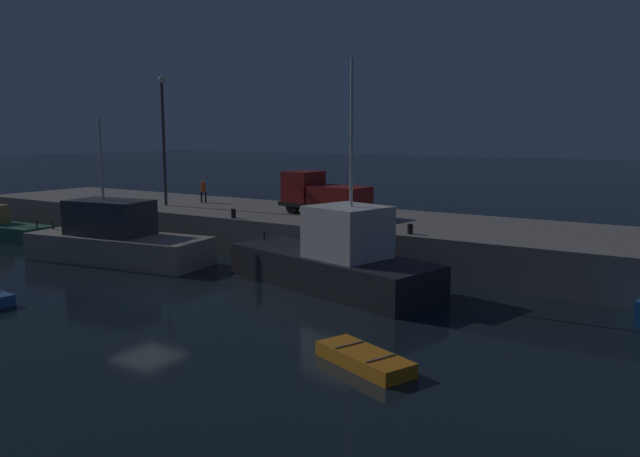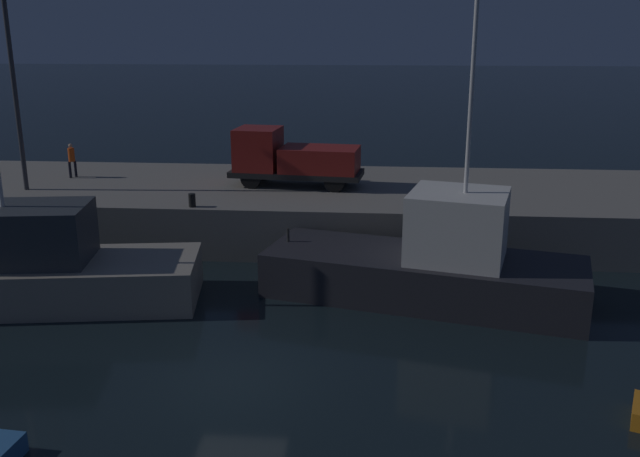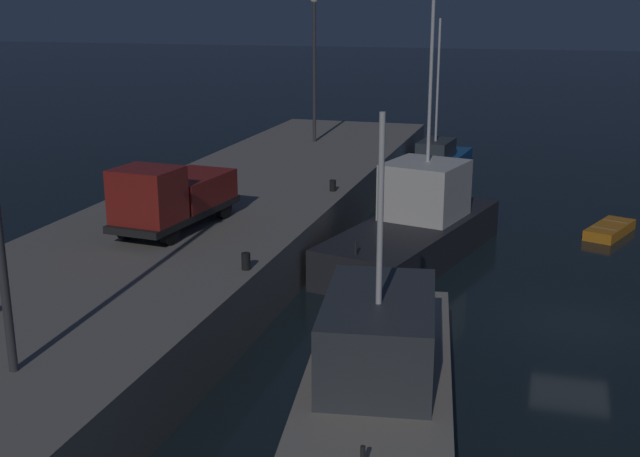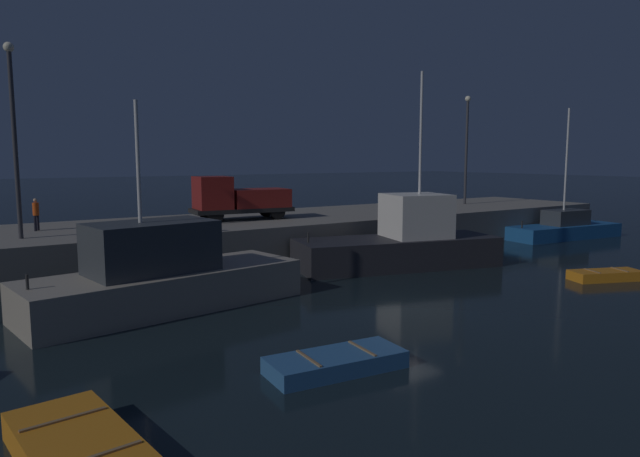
{
  "view_description": "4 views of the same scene",
  "coord_description": "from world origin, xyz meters",
  "px_view_note": "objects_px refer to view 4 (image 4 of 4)",
  "views": [
    {
      "loc": [
        20.18,
        -17.8,
        7.07
      ],
      "look_at": [
        3.73,
        7.8,
        2.4
      ],
      "focal_mm": 35.41,
      "sensor_mm": 36.0,
      "label": 1
    },
    {
      "loc": [
        3.56,
        -16.13,
        8.97
      ],
      "look_at": [
        1.66,
        7.61,
        2.03
      ],
      "focal_mm": 38.79,
      "sensor_mm": 36.0,
      "label": 2
    },
    {
      "loc": [
        -25.55,
        1.2,
        10.09
      ],
      "look_at": [
        2.97,
        9.49,
        1.69
      ],
      "focal_mm": 45.11,
      "sensor_mm": 36.0,
      "label": 3
    },
    {
      "loc": [
        -14.37,
        -16.11,
        5.74
      ],
      "look_at": [
        2.48,
        9.39,
        1.92
      ],
      "focal_mm": 31.86,
      "sensor_mm": 36.0,
      "label": 4
    }
  ],
  "objects_px": {
    "rowboat_white_mid": "(80,452)",
    "lamp_post_east": "(467,142)",
    "lamp_post_west": "(14,127)",
    "fishing_boat_white": "(162,277)",
    "fishing_boat_orange": "(564,228)",
    "bollard_central": "(210,226)",
    "dockworker": "(36,212)",
    "dinghy_orange_near": "(606,275)",
    "utility_truck": "(238,199)",
    "fishing_trawler_red": "(402,243)",
    "dinghy_red_small": "(336,362)",
    "bollard_west": "(381,214)"
  },
  "relations": [
    {
      "from": "rowboat_white_mid",
      "to": "lamp_post_east",
      "type": "xyz_separation_m",
      "value": [
        32.2,
        19.99,
        6.67
      ]
    },
    {
      "from": "lamp_post_west",
      "to": "fishing_boat_white",
      "type": "bearing_deg",
      "value": -62.34
    },
    {
      "from": "fishing_boat_orange",
      "to": "bollard_central",
      "type": "bearing_deg",
      "value": 175.46
    },
    {
      "from": "fishing_boat_white",
      "to": "dockworker",
      "type": "distance_m",
      "value": 10.75
    },
    {
      "from": "dinghy_orange_near",
      "to": "rowboat_white_mid",
      "type": "bearing_deg",
      "value": -171.24
    },
    {
      "from": "lamp_post_east",
      "to": "rowboat_white_mid",
      "type": "bearing_deg",
      "value": -148.17
    },
    {
      "from": "fishing_boat_orange",
      "to": "dinghy_orange_near",
      "type": "distance_m",
      "value": 14.61
    },
    {
      "from": "dockworker",
      "to": "utility_truck",
      "type": "bearing_deg",
      "value": -4.99
    },
    {
      "from": "fishing_boat_orange",
      "to": "dinghy_orange_near",
      "type": "height_order",
      "value": "fishing_boat_orange"
    },
    {
      "from": "lamp_post_east",
      "to": "lamp_post_west",
      "type": "bearing_deg",
      "value": -175.81
    },
    {
      "from": "fishing_trawler_red",
      "to": "dinghy_red_small",
      "type": "distance_m",
      "value": 15.36
    },
    {
      "from": "fishing_trawler_red",
      "to": "lamp_post_east",
      "type": "distance_m",
      "value": 17.34
    },
    {
      "from": "dinghy_red_small",
      "to": "fishing_trawler_red",
      "type": "bearing_deg",
      "value": 41.83
    },
    {
      "from": "fishing_trawler_red",
      "to": "dinghy_orange_near",
      "type": "height_order",
      "value": "fishing_trawler_red"
    },
    {
      "from": "lamp_post_east",
      "to": "bollard_central",
      "type": "relative_size",
      "value": 15.56
    },
    {
      "from": "lamp_post_east",
      "to": "bollard_central",
      "type": "height_order",
      "value": "lamp_post_east"
    },
    {
      "from": "rowboat_white_mid",
      "to": "dinghy_red_small",
      "type": "bearing_deg",
      "value": 10.96
    },
    {
      "from": "dinghy_red_small",
      "to": "lamp_post_east",
      "type": "height_order",
      "value": "lamp_post_east"
    },
    {
      "from": "bollard_west",
      "to": "bollard_central",
      "type": "relative_size",
      "value": 0.92
    },
    {
      "from": "fishing_boat_orange",
      "to": "bollard_west",
      "type": "bearing_deg",
      "value": 171.2
    },
    {
      "from": "fishing_trawler_red",
      "to": "dinghy_orange_near",
      "type": "bearing_deg",
      "value": -53.36
    },
    {
      "from": "dinghy_orange_near",
      "to": "bollard_west",
      "type": "height_order",
      "value": "bollard_west"
    },
    {
      "from": "fishing_boat_orange",
      "to": "lamp_post_east",
      "type": "height_order",
      "value": "lamp_post_east"
    },
    {
      "from": "fishing_trawler_red",
      "to": "bollard_west",
      "type": "relative_size",
      "value": 22.97
    },
    {
      "from": "fishing_trawler_red",
      "to": "dinghy_orange_near",
      "type": "xyz_separation_m",
      "value": [
        5.83,
        -7.83,
        -1.05
      ]
    },
    {
      "from": "rowboat_white_mid",
      "to": "dinghy_orange_near",
      "type": "bearing_deg",
      "value": 8.76
    },
    {
      "from": "fishing_trawler_red",
      "to": "dinghy_red_small",
      "type": "relative_size",
      "value": 2.88
    },
    {
      "from": "fishing_boat_white",
      "to": "rowboat_white_mid",
      "type": "relative_size",
      "value": 2.51
    },
    {
      "from": "dinghy_red_small",
      "to": "bollard_central",
      "type": "relative_size",
      "value": 7.3
    },
    {
      "from": "fishing_trawler_red",
      "to": "dinghy_red_small",
      "type": "xyz_separation_m",
      "value": [
        -11.42,
        -10.22,
        -1.04
      ]
    },
    {
      "from": "lamp_post_west",
      "to": "bollard_west",
      "type": "distance_m",
      "value": 19.79
    },
    {
      "from": "dinghy_red_small",
      "to": "bollard_west",
      "type": "distance_m",
      "value": 19.57
    },
    {
      "from": "lamp_post_east",
      "to": "bollard_central",
      "type": "distance_m",
      "value": 24.12
    },
    {
      "from": "fishing_trawler_red",
      "to": "lamp_post_west",
      "type": "xyz_separation_m",
      "value": [
        -17.23,
        6.17,
        5.82
      ]
    },
    {
      "from": "dinghy_red_small",
      "to": "bollard_central",
      "type": "distance_m",
      "value": 14.3
    },
    {
      "from": "lamp_post_west",
      "to": "dockworker",
      "type": "xyz_separation_m",
      "value": [
        0.97,
        2.65,
        -4.05
      ]
    },
    {
      "from": "bollard_west",
      "to": "bollard_central",
      "type": "bearing_deg",
      "value": -178.67
    },
    {
      "from": "lamp_post_west",
      "to": "rowboat_white_mid",
      "type": "bearing_deg",
      "value": -93.05
    },
    {
      "from": "fishing_boat_white",
      "to": "rowboat_white_mid",
      "type": "xyz_separation_m",
      "value": [
        -4.89,
        -10.18,
        -0.94
      ]
    },
    {
      "from": "fishing_trawler_red",
      "to": "bollard_west",
      "type": "height_order",
      "value": "fishing_trawler_red"
    },
    {
      "from": "lamp_post_west",
      "to": "bollard_central",
      "type": "bearing_deg",
      "value": -16.78
    },
    {
      "from": "fishing_boat_orange",
      "to": "lamp_post_west",
      "type": "bearing_deg",
      "value": 172.49
    },
    {
      "from": "fishing_boat_white",
      "to": "lamp_post_east",
      "type": "bearing_deg",
      "value": 19.75
    },
    {
      "from": "bollard_west",
      "to": "bollard_central",
      "type": "xyz_separation_m",
      "value": [
        -11.04,
        -0.26,
        0.02
      ]
    },
    {
      "from": "rowboat_white_mid",
      "to": "fishing_boat_orange",
      "type": "bearing_deg",
      "value": 20.62
    },
    {
      "from": "fishing_boat_orange",
      "to": "lamp_post_east",
      "type": "xyz_separation_m",
      "value": [
        -2.88,
        6.79,
        6.25
      ]
    },
    {
      "from": "dinghy_red_small",
      "to": "dockworker",
      "type": "height_order",
      "value": "dockworker"
    },
    {
      "from": "rowboat_white_mid",
      "to": "lamp_post_west",
      "type": "relative_size",
      "value": 0.5
    },
    {
      "from": "fishing_boat_orange",
      "to": "dinghy_orange_near",
      "type": "relative_size",
      "value": 2.59
    },
    {
      "from": "lamp_post_east",
      "to": "dockworker",
      "type": "height_order",
      "value": "lamp_post_east"
    }
  ]
}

